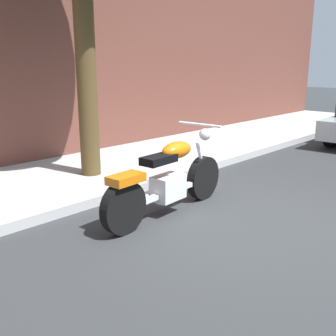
# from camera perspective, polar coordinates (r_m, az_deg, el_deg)

# --- Properties ---
(ground_plane) EXTENTS (60.00, 60.00, 0.00)m
(ground_plane) POSITION_cam_1_polar(r_m,az_deg,el_deg) (5.23, 8.25, -7.11)
(ground_plane) COLOR #303335
(sidewalk) EXTENTS (22.59, 2.58, 0.14)m
(sidewalk) POSITION_cam_1_polar(r_m,az_deg,el_deg) (7.12, -10.76, -0.69)
(sidewalk) COLOR #B1B1B1
(sidewalk) RESTS_ON ground
(motorcycle) EXTENTS (2.25, 0.70, 1.13)m
(motorcycle) POSITION_cam_1_polar(r_m,az_deg,el_deg) (5.17, -0.06, -1.84)
(motorcycle) COLOR black
(motorcycle) RESTS_ON ground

